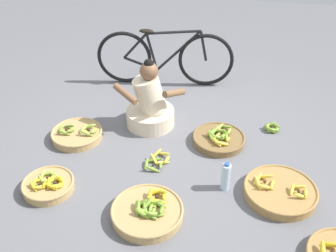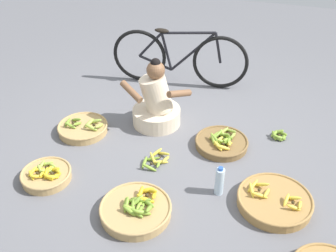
# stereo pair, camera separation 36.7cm
# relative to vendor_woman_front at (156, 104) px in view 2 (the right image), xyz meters

# --- Properties ---
(ground_plane) EXTENTS (10.00, 10.00, 0.00)m
(ground_plane) POSITION_rel_vendor_woman_front_xyz_m (0.29, -0.30, -0.25)
(ground_plane) COLOR slate
(vendor_woman_front) EXTENTS (0.74, 0.52, 0.77)m
(vendor_woman_front) POSITION_rel_vendor_woman_front_xyz_m (0.00, 0.00, 0.00)
(vendor_woman_front) COLOR beige
(vendor_woman_front) RESTS_ON ground
(bicycle_leaning) EXTENTS (1.70, 0.24, 0.73)m
(bicycle_leaning) POSITION_rel_vendor_woman_front_xyz_m (-0.03, 0.95, 0.11)
(bicycle_leaning) COLOR black
(bicycle_leaning) RESTS_ON ground
(banana_basket_front_right) EXTENTS (0.53, 0.53, 0.16)m
(banana_basket_front_right) POSITION_rel_vendor_woman_front_xyz_m (0.76, -0.20, -0.20)
(banana_basket_front_right) COLOR brown
(banana_basket_front_right) RESTS_ON ground
(banana_basket_mid_right) EXTENTS (0.63, 0.63, 0.16)m
(banana_basket_mid_right) POSITION_rel_vendor_woman_front_xyz_m (1.34, -0.86, -0.19)
(banana_basket_mid_right) COLOR #A87F47
(banana_basket_mid_right) RESTS_ON ground
(banana_basket_near_bicycle) EXTENTS (0.53, 0.53, 0.15)m
(banana_basket_near_bicycle) POSITION_rel_vendor_woman_front_xyz_m (-0.69, -0.39, -0.19)
(banana_basket_near_bicycle) COLOR tan
(banana_basket_near_bicycle) RESTS_ON ground
(banana_basket_back_right) EXTENTS (0.46, 0.46, 0.15)m
(banana_basket_back_right) POSITION_rel_vendor_woman_front_xyz_m (-0.65, -1.17, -0.19)
(banana_basket_back_right) COLOR tan
(banana_basket_back_right) RESTS_ON ground
(banana_basket_mid_left) EXTENTS (0.59, 0.59, 0.17)m
(banana_basket_mid_left) POSITION_rel_vendor_woman_front_xyz_m (0.28, -1.31, -0.19)
(banana_basket_mid_left) COLOR tan
(banana_basket_mid_left) RESTS_ON ground
(loose_bananas_back_center) EXTENTS (0.19, 0.19, 0.09)m
(loose_bananas_back_center) POSITION_rel_vendor_woman_front_xyz_m (1.30, 0.13, -0.21)
(loose_bananas_back_center) COLOR olive
(loose_bananas_back_center) RESTS_ON ground
(loose_bananas_back_left) EXTENTS (0.24, 0.31, 0.09)m
(loose_bananas_back_left) POSITION_rel_vendor_woman_front_xyz_m (0.21, -0.63, -0.22)
(loose_bananas_back_left) COLOR yellow
(loose_bananas_back_left) RESTS_ON ground
(water_bottle) EXTENTS (0.08, 0.08, 0.29)m
(water_bottle) POSITION_rel_vendor_woman_front_xyz_m (0.87, -0.86, -0.11)
(water_bottle) COLOR silver
(water_bottle) RESTS_ON ground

